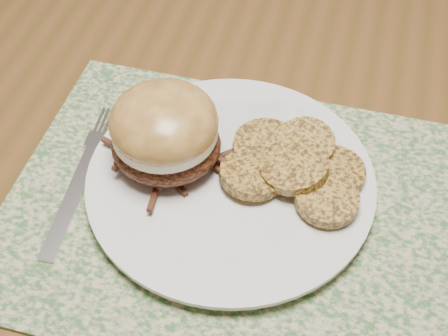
# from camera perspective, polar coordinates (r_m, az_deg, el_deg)

# --- Properties ---
(ground) EXTENTS (3.50, 3.50, 0.00)m
(ground) POSITION_cam_1_polar(r_m,az_deg,el_deg) (1.37, 7.02, -14.90)
(ground) COLOR #58301E
(ground) RESTS_ON ground
(dining_table) EXTENTS (1.50, 0.90, 0.75)m
(dining_table) POSITION_cam_1_polar(r_m,az_deg,el_deg) (0.82, 11.45, 5.56)
(dining_table) COLOR brown
(dining_table) RESTS_ON ground
(placemat) EXTENTS (0.45, 0.33, 0.00)m
(placemat) POSITION_cam_1_polar(r_m,az_deg,el_deg) (0.59, 1.88, -4.06)
(placemat) COLOR #396232
(placemat) RESTS_ON dining_table
(dinner_plate) EXTENTS (0.26, 0.26, 0.02)m
(dinner_plate) POSITION_cam_1_polar(r_m,az_deg,el_deg) (0.60, 0.61, -1.24)
(dinner_plate) COLOR silver
(dinner_plate) RESTS_ON placemat
(pork_sandwich) EXTENTS (0.11, 0.11, 0.08)m
(pork_sandwich) POSITION_cam_1_polar(r_m,az_deg,el_deg) (0.58, -5.43, 3.35)
(pork_sandwich) COLOR black
(pork_sandwich) RESTS_ON dinner_plate
(roasted_potatoes) EXTENTS (0.15, 0.13, 0.03)m
(roasted_potatoes) POSITION_cam_1_polar(r_m,az_deg,el_deg) (0.59, 6.53, 0.19)
(roasted_potatoes) COLOR #A47D30
(roasted_potatoes) RESTS_ON dinner_plate
(fork) EXTENTS (0.03, 0.19, 0.00)m
(fork) POSITION_cam_1_polar(r_m,az_deg,el_deg) (0.63, -12.85, -0.77)
(fork) COLOR silver
(fork) RESTS_ON placemat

